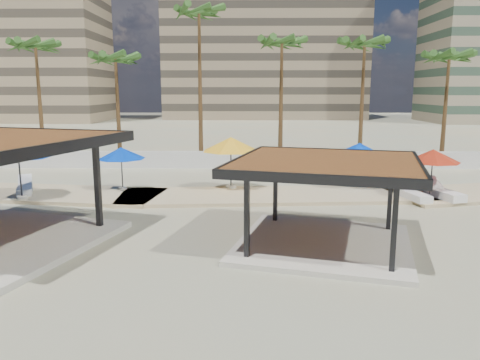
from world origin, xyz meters
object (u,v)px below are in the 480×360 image
object	(u,v)px
lounger_a	(25,189)
lounger_b	(414,195)
lounger_c	(444,194)
umbrella_a	(18,150)
umbrella_c	(433,156)
pavilion_central	(325,195)

from	to	relation	value
lounger_a	lounger_b	size ratio (longest dim) A/B	1.02
lounger_c	umbrella_a	bearing A→B (deg)	74.73
umbrella_c	lounger_b	world-z (taller)	umbrella_c
lounger_b	lounger_c	bearing A→B (deg)	-92.29
umbrella_c	lounger_c	bearing A→B (deg)	-38.73
umbrella_c	pavilion_central	bearing A→B (deg)	-131.94
umbrella_c	lounger_a	world-z (taller)	umbrella_c
umbrella_a	lounger_c	size ratio (longest dim) A/B	1.64
pavilion_central	umbrella_c	bearing A→B (deg)	63.44
pavilion_central	umbrella_c	distance (m)	9.76
pavilion_central	lounger_a	bearing A→B (deg)	166.71
umbrella_a	lounger_a	distance (m)	2.56
pavilion_central	lounger_c	xyz separation A→B (m)	(7.02, 6.85, -1.45)
lounger_a	umbrella_a	bearing A→B (deg)	176.77
pavilion_central	lounger_a	distance (m)	16.25
lounger_a	pavilion_central	bearing A→B (deg)	-141.01
umbrella_a	lounger_b	xyz separation A→B (m)	(19.25, 0.05, -2.20)
pavilion_central	umbrella_c	world-z (taller)	pavilion_central
lounger_b	umbrella_a	bearing A→B (deg)	77.54
pavilion_central	lounger_c	world-z (taller)	pavilion_central
pavilion_central	umbrella_c	size ratio (longest dim) A/B	2.39
lounger_b	lounger_c	distance (m)	1.56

